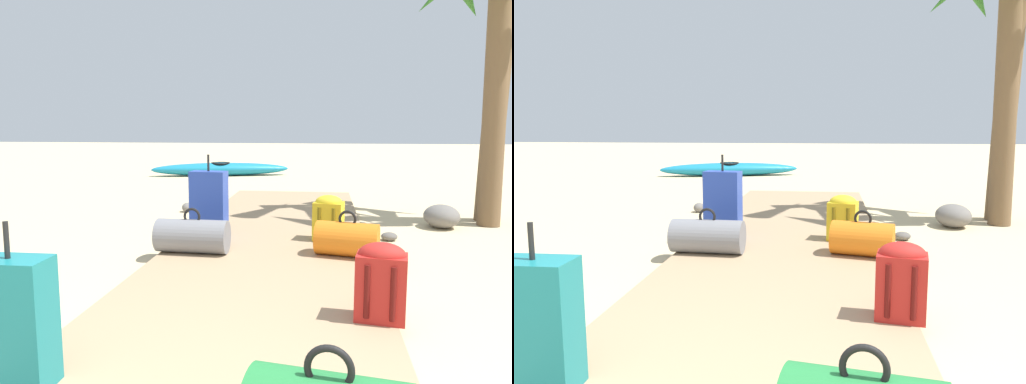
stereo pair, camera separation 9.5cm
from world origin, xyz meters
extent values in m
plane|color=#D1BA8C|center=(0.00, 3.16, 0.00)|extent=(60.00, 60.00, 0.00)
cube|color=tan|center=(0.00, 3.94, 0.04)|extent=(1.98, 7.89, 0.08)
torus|color=black|center=(0.55, 0.60, 0.51)|extent=(0.17, 0.05, 0.16)
cylinder|color=slate|center=(-0.68, 3.50, 0.24)|extent=(0.69, 0.34, 0.31)
torus|color=black|center=(-0.68, 3.50, 0.42)|extent=(0.16, 0.03, 0.16)
cube|color=red|center=(0.89, 2.09, 0.29)|extent=(0.33, 0.26, 0.41)
ellipsoid|color=red|center=(0.89, 2.09, 0.49)|extent=(0.32, 0.24, 0.15)
cylinder|color=#5B110F|center=(0.80, 2.00, 0.29)|extent=(0.04, 0.04, 0.33)
cylinder|color=#5B110F|center=(0.95, 1.98, 0.29)|extent=(0.04, 0.04, 0.33)
cube|color=#2847B7|center=(-0.68, 4.17, 0.43)|extent=(0.40, 0.24, 0.71)
cylinder|color=black|center=(-0.68, 4.17, 0.88)|extent=(0.02, 0.02, 0.18)
cylinder|color=orange|center=(0.75, 3.57, 0.24)|extent=(0.62, 0.43, 0.31)
torus|color=black|center=(0.75, 3.57, 0.42)|extent=(0.17, 0.06, 0.16)
cube|color=#197A7F|center=(-0.86, 1.07, 0.38)|extent=(0.36, 0.21, 0.60)
cylinder|color=black|center=(-0.86, 1.07, 0.77)|extent=(0.02, 0.02, 0.17)
cube|color=gold|center=(0.59, 4.18, 0.28)|extent=(0.34, 0.31, 0.40)
ellipsoid|color=gold|center=(0.59, 4.18, 0.48)|extent=(0.32, 0.29, 0.15)
cylinder|color=#6D5E11|center=(0.49, 4.07, 0.28)|extent=(0.04, 0.04, 0.32)
cylinder|color=#6D5E11|center=(0.64, 4.04, 0.28)|extent=(0.04, 0.04, 0.32)
cylinder|color=brown|center=(2.69, 5.81, 1.62)|extent=(0.28, 0.54, 3.26)
cylinder|color=brown|center=(2.62, 5.65, 2.07)|extent=(0.28, 0.39, 4.14)
ellipsoid|color=teal|center=(-2.04, 11.19, 0.16)|extent=(3.50, 1.46, 0.33)
torus|color=black|center=(-2.04, 11.19, 0.31)|extent=(0.60, 0.60, 0.05)
ellipsoid|color=#5B5651|center=(1.27, 4.58, 0.05)|extent=(0.25, 0.25, 0.09)
ellipsoid|color=slate|center=(2.00, 5.37, 0.14)|extent=(0.44, 0.52, 0.29)
ellipsoid|color=slate|center=(-1.45, 6.03, 0.07)|extent=(0.17, 0.21, 0.14)
camera|label=1|loc=(0.52, -0.87, 1.27)|focal=34.28mm
camera|label=2|loc=(0.43, -0.88, 1.27)|focal=34.28mm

